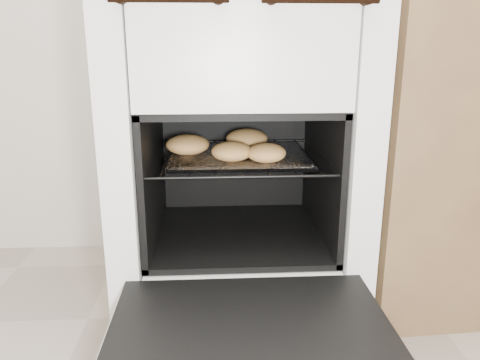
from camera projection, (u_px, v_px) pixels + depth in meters
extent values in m
cube|color=white|center=(237.00, 143.00, 1.36)|extent=(0.64, 0.68, 0.98)
cube|color=black|center=(251.00, 336.00, 0.90)|extent=(0.55, 0.43, 0.03)
cube|color=white|center=(251.00, 345.00, 0.90)|extent=(0.57, 0.45, 0.02)
cylinder|color=black|center=(154.00, 157.00, 1.27)|extent=(0.01, 0.45, 0.01)
cylinder|color=black|center=(321.00, 155.00, 1.29)|extent=(0.01, 0.45, 0.01)
cylinder|color=black|center=(243.00, 177.00, 1.08)|extent=(0.46, 0.01, 0.01)
cylinder|color=black|center=(235.00, 141.00, 1.48)|extent=(0.46, 0.01, 0.01)
cylinder|color=black|center=(168.00, 157.00, 1.27)|extent=(0.01, 0.43, 0.01)
cylinder|color=black|center=(192.00, 157.00, 1.27)|extent=(0.01, 0.43, 0.01)
cylinder|color=black|center=(215.00, 157.00, 1.28)|extent=(0.01, 0.43, 0.01)
cylinder|color=black|center=(238.00, 156.00, 1.28)|extent=(0.01, 0.43, 0.01)
cylinder|color=black|center=(261.00, 156.00, 1.28)|extent=(0.01, 0.43, 0.01)
cylinder|color=black|center=(284.00, 156.00, 1.29)|extent=(0.01, 0.43, 0.01)
cylinder|color=black|center=(307.00, 155.00, 1.29)|extent=(0.01, 0.43, 0.01)
cube|color=white|center=(239.00, 156.00, 1.26)|extent=(0.36, 0.32, 0.01)
ellipsoid|color=#E09F59|center=(232.00, 151.00, 1.18)|extent=(0.14, 0.14, 0.05)
ellipsoid|color=#E09F59|center=(188.00, 144.00, 1.25)|extent=(0.14, 0.14, 0.05)
ellipsoid|color=#E09F59|center=(266.00, 153.00, 1.17)|extent=(0.13, 0.13, 0.05)
ellipsoid|color=#E09F59|center=(247.00, 139.00, 1.33)|extent=(0.17, 0.17, 0.05)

